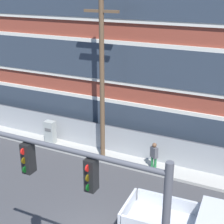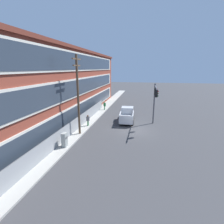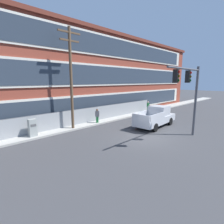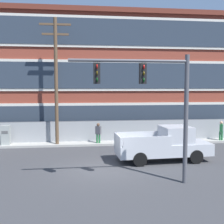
{
  "view_description": "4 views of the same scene",
  "coord_description": "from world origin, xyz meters",
  "px_view_note": "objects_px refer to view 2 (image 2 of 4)",
  "views": [
    {
      "loc": [
        5.51,
        -9.08,
        9.58
      ],
      "look_at": [
        -1.04,
        4.2,
        3.95
      ],
      "focal_mm": 55.0,
      "sensor_mm": 36.0,
      "label": 1
    },
    {
      "loc": [
        -21.72,
        -1.32,
        7.95
      ],
      "look_at": [
        -1.66,
        2.61,
        2.8
      ],
      "focal_mm": 28.0,
      "sensor_mm": 36.0,
      "label": 2
    },
    {
      "loc": [
        -11.75,
        -7.84,
        4.7
      ],
      "look_at": [
        -0.23,
        3.56,
        1.78
      ],
      "focal_mm": 28.0,
      "sensor_mm": 36.0,
      "label": 3
    },
    {
      "loc": [
        -1.13,
        -14.65,
        4.41
      ],
      "look_at": [
        0.84,
        1.71,
        2.94
      ],
      "focal_mm": 45.0,
      "sensor_mm": 36.0,
      "label": 4
    }
  ],
  "objects_px": {
    "electrical_cabinet": "(65,141)",
    "traffic_signal_mast": "(155,97)",
    "pedestrian_near_cabinet": "(88,120)",
    "pickup_truck_silver": "(127,115)",
    "utility_pole_near_corner": "(78,93)",
    "pedestrian_by_fence": "(105,105)"
  },
  "relations": [
    {
      "from": "electrical_cabinet",
      "to": "pedestrian_near_cabinet",
      "type": "xyz_separation_m",
      "value": [
        6.84,
        -0.18,
        0.17
      ]
    },
    {
      "from": "electrical_cabinet",
      "to": "traffic_signal_mast",
      "type": "bearing_deg",
      "value": -46.52
    },
    {
      "from": "pickup_truck_silver",
      "to": "utility_pole_near_corner",
      "type": "height_order",
      "value": "utility_pole_near_corner"
    },
    {
      "from": "utility_pole_near_corner",
      "to": "pedestrian_near_cabinet",
      "type": "distance_m",
      "value": 5.2
    },
    {
      "from": "utility_pole_near_corner",
      "to": "pedestrian_by_fence",
      "type": "bearing_deg",
      "value": -0.19
    },
    {
      "from": "pickup_truck_silver",
      "to": "pedestrian_by_fence",
      "type": "relative_size",
      "value": 3.39
    },
    {
      "from": "pedestrian_near_cabinet",
      "to": "pedestrian_by_fence",
      "type": "relative_size",
      "value": 1.0
    },
    {
      "from": "utility_pole_near_corner",
      "to": "pedestrian_near_cabinet",
      "type": "relative_size",
      "value": 5.58
    },
    {
      "from": "pickup_truck_silver",
      "to": "pedestrian_by_fence",
      "type": "height_order",
      "value": "pickup_truck_silver"
    },
    {
      "from": "utility_pole_near_corner",
      "to": "pedestrian_by_fence",
      "type": "xyz_separation_m",
      "value": [
        12.95,
        -0.04,
        -4.19
      ]
    },
    {
      "from": "traffic_signal_mast",
      "to": "utility_pole_near_corner",
      "type": "height_order",
      "value": "utility_pole_near_corner"
    },
    {
      "from": "traffic_signal_mast",
      "to": "electrical_cabinet",
      "type": "relative_size",
      "value": 3.63
    },
    {
      "from": "traffic_signal_mast",
      "to": "pedestrian_near_cabinet",
      "type": "bearing_deg",
      "value": 101.42
    },
    {
      "from": "utility_pole_near_corner",
      "to": "pedestrian_by_fence",
      "type": "distance_m",
      "value": 13.61
    },
    {
      "from": "pickup_truck_silver",
      "to": "pedestrian_by_fence",
      "type": "xyz_separation_m",
      "value": [
        6.21,
        5.02,
        0.01
      ]
    },
    {
      "from": "pickup_truck_silver",
      "to": "utility_pole_near_corner",
      "type": "bearing_deg",
      "value": 143.1
    },
    {
      "from": "electrical_cabinet",
      "to": "pedestrian_by_fence",
      "type": "bearing_deg",
      "value": -0.69
    },
    {
      "from": "traffic_signal_mast",
      "to": "electrical_cabinet",
      "type": "distance_m",
      "value": 12.99
    },
    {
      "from": "pedestrian_near_cabinet",
      "to": "pedestrian_by_fence",
      "type": "height_order",
      "value": "same"
    },
    {
      "from": "traffic_signal_mast",
      "to": "pedestrian_by_fence",
      "type": "bearing_deg",
      "value": 47.86
    },
    {
      "from": "pickup_truck_silver",
      "to": "electrical_cabinet",
      "type": "height_order",
      "value": "pickup_truck_silver"
    },
    {
      "from": "electrical_cabinet",
      "to": "utility_pole_near_corner",
      "type": "bearing_deg",
      "value": -2.43
    }
  ]
}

